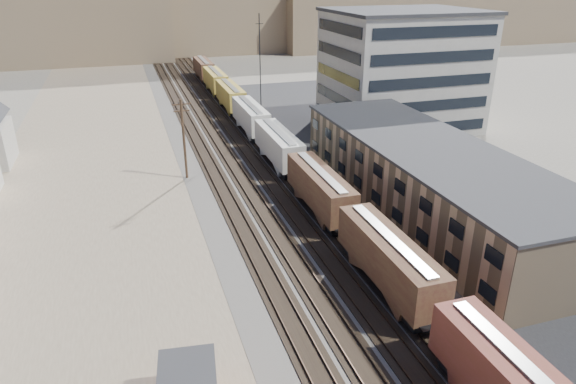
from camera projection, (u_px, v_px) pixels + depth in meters
name	position (u px, v px, depth m)	size (l,w,h in m)	color
ballast_bed	(239.00, 151.00, 73.62)	(18.00, 200.00, 0.06)	#4C4742
dirt_yard	(89.00, 195.00, 59.28)	(24.00, 180.00, 0.03)	#766451
asphalt_lot	(430.00, 170.00, 66.70)	(26.00, 120.00, 0.04)	#232326
rail_tracks	(236.00, 151.00, 73.43)	(11.40, 200.00, 0.24)	black
freight_train	(263.00, 129.00, 74.15)	(3.00, 119.74, 4.46)	black
warehouse	(428.00, 178.00, 54.55)	(12.40, 40.40, 7.25)	tan
office_tower	(401.00, 70.00, 82.12)	(22.60, 18.60, 18.45)	#9E998E
utility_pole_north	(184.00, 138.00, 62.15)	(2.20, 0.32, 10.00)	#382619
radio_mast	(260.00, 73.00, 80.42)	(1.20, 0.16, 18.00)	black
hills_north	(159.00, 2.00, 171.04)	(265.00, 80.00, 32.00)	brown
parked_car_blue	(448.00, 156.00, 69.86)	(2.36, 5.12, 1.42)	navy
parked_car_far	(391.00, 119.00, 86.30)	(2.03, 5.04, 1.72)	white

